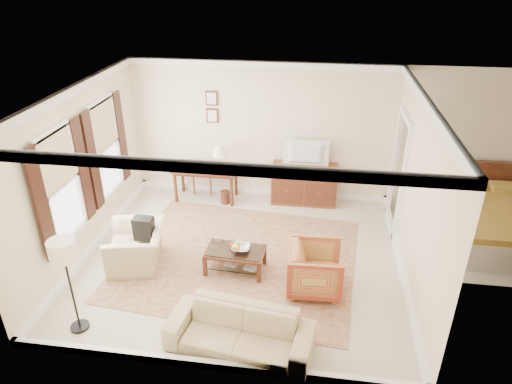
% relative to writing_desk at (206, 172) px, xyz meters
% --- Properties ---
extents(room_shell, '(5.51, 5.01, 2.91)m').
position_rel_writing_desk_xyz_m(room_shell, '(1.13, -2.06, 1.83)').
color(room_shell, beige).
rests_on(room_shell, ground).
extents(annex_bedroom, '(3.00, 2.70, 2.90)m').
position_rel_writing_desk_xyz_m(annex_bedroom, '(5.62, -0.91, -0.30)').
color(annex_bedroom, beige).
rests_on(annex_bedroom, ground).
extents(window_front, '(0.12, 1.56, 1.80)m').
position_rel_writing_desk_xyz_m(window_front, '(-1.57, -2.76, 0.91)').
color(window_front, '#CCB284').
rests_on(window_front, room_shell).
extents(window_rear, '(0.12, 1.56, 1.80)m').
position_rel_writing_desk_xyz_m(window_rear, '(-1.57, -1.16, 0.91)').
color(window_rear, '#CCB284').
rests_on(window_rear, room_shell).
extents(doorway, '(0.10, 1.12, 2.25)m').
position_rel_writing_desk_xyz_m(doorway, '(3.84, -0.56, 0.44)').
color(doorway, white).
rests_on(doorway, room_shell).
extents(rug, '(4.27, 3.75, 0.01)m').
position_rel_writing_desk_xyz_m(rug, '(1.08, -2.10, -0.63)').
color(rug, brown).
rests_on(rug, room_shell).
extents(writing_desk, '(1.37, 0.68, 0.75)m').
position_rel_writing_desk_xyz_m(writing_desk, '(0.00, 0.00, 0.00)').
color(writing_desk, '#532617').
rests_on(writing_desk, room_shell).
extents(desk_chair, '(0.53, 0.53, 1.05)m').
position_rel_writing_desk_xyz_m(desk_chair, '(-0.13, 0.35, -0.11)').
color(desk_chair, brown).
rests_on(desk_chair, room_shell).
extents(desk_lamp, '(0.32, 0.32, 0.50)m').
position_rel_writing_desk_xyz_m(desk_lamp, '(0.32, 0.00, 0.36)').
color(desk_lamp, silver).
rests_on(desk_lamp, writing_desk).
extents(framed_prints, '(0.25, 0.04, 0.68)m').
position_rel_writing_desk_xyz_m(framed_prints, '(0.10, 0.41, 1.30)').
color(framed_prints, '#532617').
rests_on(framed_prints, room_shell).
extents(sideboard, '(1.36, 0.52, 0.84)m').
position_rel_writing_desk_xyz_m(sideboard, '(2.09, 0.15, -0.22)').
color(sideboard, brown).
rests_on(sideboard, room_shell).
extents(tv, '(0.90, 0.52, 0.12)m').
position_rel_writing_desk_xyz_m(tv, '(2.09, 0.13, 0.65)').
color(tv, black).
rests_on(tv, sideboard).
extents(coffee_table, '(0.99, 0.62, 0.41)m').
position_rel_writing_desk_xyz_m(coffee_table, '(1.08, -2.44, -0.33)').
color(coffee_table, '#532617').
rests_on(coffee_table, room_shell).
extents(fruit_bowl, '(0.42, 0.42, 0.10)m').
position_rel_writing_desk_xyz_m(fruit_bowl, '(1.18, -2.44, -0.17)').
color(fruit_bowl, silver).
rests_on(fruit_bowl, coffee_table).
extents(book_a, '(0.28, 0.11, 0.38)m').
position_rel_writing_desk_xyz_m(book_a, '(0.94, -2.41, -0.47)').
color(book_a, brown).
rests_on(book_a, coffee_table).
extents(book_b, '(0.28, 0.10, 0.38)m').
position_rel_writing_desk_xyz_m(book_b, '(1.27, -2.47, -0.48)').
color(book_b, brown).
rests_on(book_b, coffee_table).
extents(striped_armchair, '(0.81, 0.86, 0.85)m').
position_rel_writing_desk_xyz_m(striped_armchair, '(2.40, -2.75, -0.21)').
color(striped_armchair, maroon).
rests_on(striped_armchair, room_shell).
extents(club_armchair, '(0.88, 1.16, 0.91)m').
position_rel_writing_desk_xyz_m(club_armchair, '(-0.60, -2.49, -0.18)').
color(club_armchair, tan).
rests_on(club_armchair, room_shell).
extents(backpack, '(0.23, 0.33, 0.40)m').
position_rel_writing_desk_xyz_m(backpack, '(-0.48, -2.39, 0.06)').
color(backpack, black).
rests_on(backpack, club_armchair).
extents(sofa, '(1.99, 0.84, 0.76)m').
position_rel_writing_desk_xyz_m(sofa, '(1.45, -4.12, -0.26)').
color(sofa, tan).
rests_on(sofa, room_shell).
extents(floor_lamp, '(0.36, 0.36, 1.47)m').
position_rel_writing_desk_xyz_m(floor_lamp, '(-0.87, -4.08, 0.59)').
color(floor_lamp, black).
rests_on(floor_lamp, room_shell).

